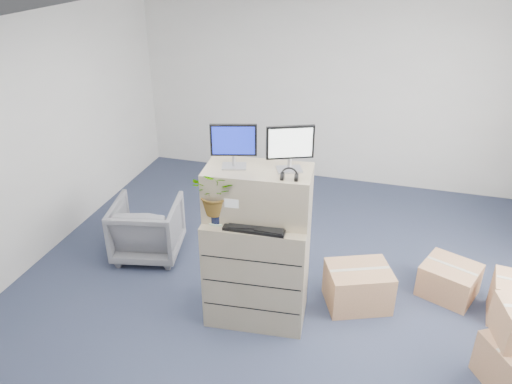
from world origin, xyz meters
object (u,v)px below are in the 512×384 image
keyboard (256,227)px  water_bottle (265,203)px  monitor_left (234,143)px  monitor_right (290,146)px  potted_plant (217,198)px  filing_cabinet_lower (257,268)px  office_chair (147,226)px

keyboard → water_bottle: bearing=79.2°
monitor_left → monitor_right: bearing=-7.5°
water_bottle → potted_plant: size_ratio=0.62×
filing_cabinet_lower → water_bottle: bearing=28.2°
monitor_left → water_bottle: monitor_left is taller
monitor_right → keyboard: size_ratio=0.74×
monitor_right → keyboard: monitor_right is taller
office_chair → water_bottle: bearing=146.3°
filing_cabinet_lower → keyboard: 0.61m
office_chair → monitor_left: bearing=141.8°
monitor_right → potted_plant: (-0.61, -0.25, -0.48)m
water_bottle → potted_plant: 0.46m
filing_cabinet_lower → keyboard: size_ratio=2.02×
keyboard → water_bottle: (0.03, 0.21, 0.14)m
potted_plant → keyboard: bearing=-3.1°
filing_cabinet_lower → monitor_left: (-0.23, 0.03, 1.30)m
monitor_right → monitor_left: bearing=165.1°
keyboard → office_chair: (-1.61, 0.86, -0.76)m
water_bottle → office_chair: water_bottle is taller
filing_cabinet_lower → potted_plant: potted_plant is taller
potted_plant → office_chair: (-1.24, 0.84, -0.99)m
filing_cabinet_lower → potted_plant: 0.90m
filing_cabinet_lower → potted_plant: bearing=-161.9°
monitor_left → keyboard: (0.26, -0.20, -0.71)m
monitor_left → office_chair: bearing=138.3°
monitor_left → water_bottle: 0.64m
filing_cabinet_lower → potted_plant: (-0.34, -0.15, 0.82)m
potted_plant → office_chair: potted_plant is taller
monitor_right → keyboard: bearing=-154.5°
keyboard → office_chair: keyboard is taller
potted_plant → water_bottle: bearing=24.8°
monitor_left → potted_plant: 0.52m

